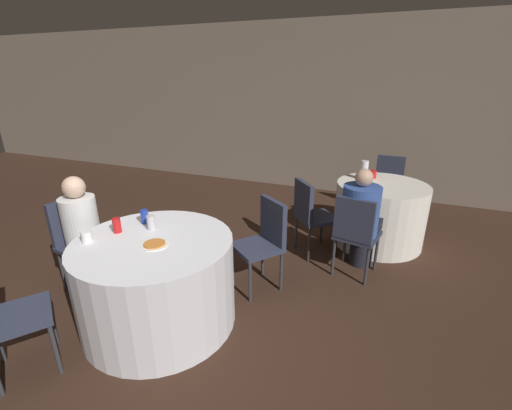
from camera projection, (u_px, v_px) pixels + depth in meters
ground_plane at (148, 326)px, 2.85m from camera, size 16.00×16.00×0.00m
wall_back at (294, 109)px, 5.96m from camera, size 16.00×0.06×2.80m
table_near at (157, 282)px, 2.79m from camera, size 1.25×1.25×0.75m
table_far at (379, 214)px, 4.15m from camera, size 1.06×1.06×0.75m
chair_near_northeast at (265, 236)px, 3.23m from camera, size 0.56×0.56×0.88m
chair_near_west at (78, 235)px, 3.24m from camera, size 0.46×0.46×0.88m
chair_far_southwest at (310, 211)px, 3.82m from camera, size 0.56×0.56×0.88m
chair_far_south at (355, 230)px, 3.36m from camera, size 0.47×0.47×0.88m
chair_far_north at (388, 181)px, 4.89m from camera, size 0.42×0.42×0.88m
person_blue_shirt at (361, 219)px, 3.46m from camera, size 0.41×0.52×1.13m
person_white_shirt at (88, 236)px, 3.15m from camera, size 0.49×0.35×1.12m
pizza_plate_near at (155, 244)px, 2.58m from camera, size 0.21×0.21×0.02m
soda_can_silver at (151, 222)px, 2.83m from camera, size 0.07×0.07×0.12m
soda_can_red at (117, 225)px, 2.77m from camera, size 0.07×0.07×0.12m
soda_can_blue at (145, 217)px, 2.94m from camera, size 0.07×0.07×0.12m
cup_near at (87, 236)px, 2.62m from camera, size 0.08×0.08×0.09m
bottle_far at (364, 170)px, 4.16m from camera, size 0.09×0.09×0.23m
cup_far at (373, 174)px, 4.24m from camera, size 0.09×0.09×0.10m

